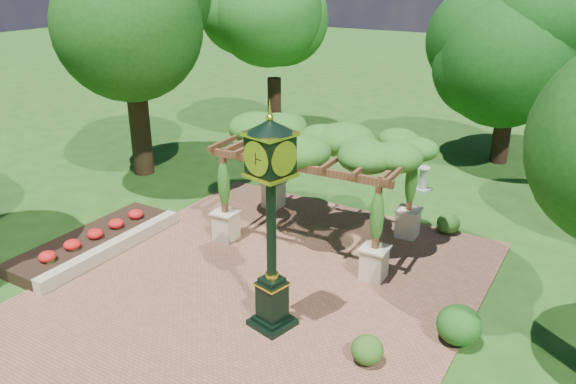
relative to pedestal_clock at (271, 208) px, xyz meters
The scene contains 13 objects.
ground 3.15m from the pedestal_clock, behind, with size 120.00×120.00×0.00m, color #1E4714.
brick_plaza 3.30m from the pedestal_clock, 137.12° to the left, with size 10.00×12.00×0.04m, color brown.
border_wall 6.36m from the pedestal_clock, behind, with size 0.35×5.00×0.40m, color #C6B793.
flower_bed 7.19m from the pedestal_clock, behind, with size 1.50×5.00×0.36m, color red.
pedestal_clock is the anchor object (origin of this frame).
pergola 4.61m from the pedestal_clock, 105.68° to the left, with size 5.55×3.61×3.41m.
sundial 10.17m from the pedestal_clock, 88.85° to the left, with size 0.61×0.61×0.90m.
shrub_front 3.52m from the pedestal_clock, ahead, with size 0.68×0.68×0.61m, color #2A5719.
shrub_mid 4.78m from the pedestal_clock, 22.44° to the left, with size 0.96×0.96×0.87m, color #1D5116.
shrub_back 7.55m from the pedestal_clock, 73.36° to the left, with size 0.70×0.70×0.63m, color #2F671E.
tree_west_near 12.01m from the pedestal_clock, 148.79° to the left, with size 4.58×4.58×9.06m.
tree_west_far 14.93m from the pedestal_clock, 122.24° to the left, with size 4.19×4.19×7.53m.
tree_north 14.90m from the pedestal_clock, 82.78° to the left, with size 4.57×4.57×7.12m.
Camera 1 is at (6.99, -9.04, 7.67)m, focal length 35.00 mm.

